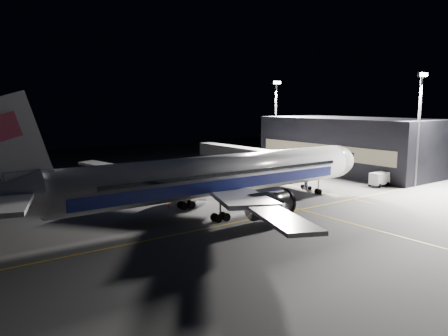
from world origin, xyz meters
name	(u,v)px	position (x,y,z in m)	size (l,w,h in m)	color
ground	(220,211)	(0.00, 0.00, 0.00)	(200.00, 200.00, 0.00)	#4C4C4F
guide_line_main	(272,202)	(10.00, 0.00, 0.01)	(0.25, 80.00, 0.01)	gold
guide_line_cross	(246,220)	(0.00, -6.00, 0.01)	(70.00, 0.25, 0.01)	gold
guide_line_side	(284,184)	(22.00, 10.00, 0.01)	(0.25, 40.00, 0.01)	gold
airliner	(214,176)	(-1.08, 0.00, 5.16)	(61.48, 54.22, 16.64)	silver
terminal	(349,144)	(45.98, 14.00, 6.00)	(18.12, 40.00, 12.00)	black
jet_bridge	(256,156)	(22.00, 18.06, 4.58)	(3.60, 34.40, 6.30)	#B2B2B7
floodlight_mast_north	(276,115)	(40.00, 31.99, 12.37)	(2.40, 0.68, 20.70)	#59595E
floodlight_mast_south	(419,119)	(40.00, -6.01, 12.37)	(2.40, 0.67, 20.70)	#59595E
service_truck	(381,179)	(35.25, -1.97, 1.40)	(5.23, 2.52, 2.61)	silver
baggage_tug	(190,192)	(1.41, 10.26, 0.90)	(2.74, 2.21, 1.96)	black
safety_cone_a	(185,200)	(-0.97, 8.04, 0.26)	(0.34, 0.34, 0.51)	#DD3B09
safety_cone_b	(169,206)	(-4.92, 6.09, 0.32)	(0.43, 0.43, 0.64)	#DD3B09
safety_cone_c	(174,193)	(0.37, 14.00, 0.28)	(0.37, 0.37, 0.56)	#DD3B09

